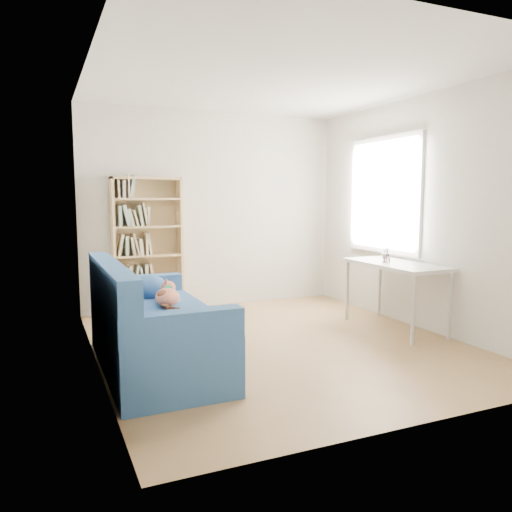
{
  "coord_description": "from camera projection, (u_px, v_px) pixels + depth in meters",
  "views": [
    {
      "loc": [
        -2.16,
        -4.41,
        1.47
      ],
      "look_at": [
        -0.06,
        0.43,
        0.85
      ],
      "focal_mm": 35.0,
      "sensor_mm": 36.0,
      "label": 1
    }
  ],
  "objects": [
    {
      "name": "ground",
      "position": [
        278.0,
        343.0,
        5.05
      ],
      "size": [
        4.0,
        4.0,
        0.0
      ],
      "primitive_type": "plane",
      "color": "olive",
      "rests_on": "ground"
    },
    {
      "name": "room_shell",
      "position": [
        287.0,
        181.0,
        4.93
      ],
      "size": [
        3.54,
        4.04,
        2.62
      ],
      "color": "silver",
      "rests_on": "ground"
    },
    {
      "name": "sofa",
      "position": [
        151.0,
        328.0,
        4.3
      ],
      "size": [
        0.91,
        1.89,
        0.93
      ],
      "rotation": [
        0.0,
        0.0,
        0.0
      ],
      "color": "navy",
      "rests_on": "ground"
    },
    {
      "name": "bookshelf",
      "position": [
        147.0,
        251.0,
        6.27
      ],
      "size": [
        0.86,
        0.27,
        1.72
      ],
      "color": "tan",
      "rests_on": "ground"
    },
    {
      "name": "desk",
      "position": [
        396.0,
        269.0,
        5.53
      ],
      "size": [
        0.58,
        1.26,
        0.75
      ],
      "color": "white",
      "rests_on": "ground"
    },
    {
      "name": "pen_cup",
      "position": [
        386.0,
        257.0,
        5.56
      ],
      "size": [
        0.09,
        0.09,
        0.17
      ],
      "color": "white",
      "rests_on": "desk"
    }
  ]
}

